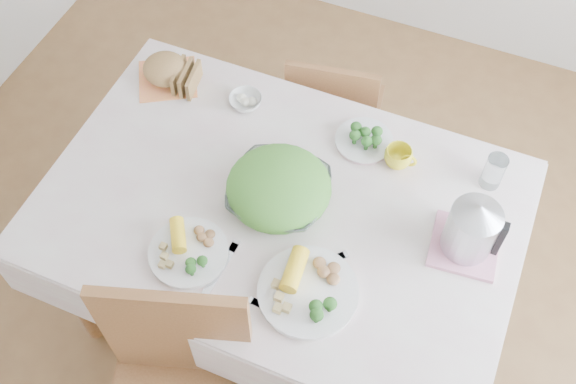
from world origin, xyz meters
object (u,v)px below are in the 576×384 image
at_px(chair_far, 336,101).
at_px(electric_kettle, 473,226).
at_px(salad_bowl, 279,192).
at_px(dinner_plate_left, 189,253).
at_px(dining_table, 281,263).
at_px(yellow_mug, 398,157).
at_px(dinner_plate_right, 308,292).

distance_m(chair_far, electric_kettle, 1.01).
distance_m(salad_bowl, dinner_plate_left, 0.34).
distance_m(chair_far, dinner_plate_left, 1.05).
relative_size(dining_table, chair_far, 1.73).
relative_size(chair_far, yellow_mug, 8.82).
relative_size(chair_far, electric_kettle, 3.85).
bearing_deg(electric_kettle, dining_table, -155.56).
xyz_separation_m(yellow_mug, electric_kettle, (0.28, -0.22, 0.08)).
bearing_deg(dinner_plate_right, electric_kettle, 40.86).
bearing_deg(yellow_mug, salad_bowl, -137.43).
height_order(chair_far, salad_bowl, chair_far).
distance_m(dining_table, salad_bowl, 0.43).
xyz_separation_m(dining_table, dinner_plate_right, (0.20, -0.25, 0.40)).
bearing_deg(yellow_mug, electric_kettle, -37.98).
distance_m(dinner_plate_left, yellow_mug, 0.74).
bearing_deg(dining_table, electric_kettle, 7.61).
bearing_deg(dinner_plate_right, chair_far, 104.83).
xyz_separation_m(dining_table, chair_far, (-0.06, 0.73, 0.09)).
distance_m(chair_far, salad_bowl, 0.79).
bearing_deg(chair_far, dinner_plate_left, 73.69).
bearing_deg(salad_bowl, dinner_plate_left, -120.74).
bearing_deg(yellow_mug, dinner_plate_right, -99.90).
distance_m(chair_far, yellow_mug, 0.65).
xyz_separation_m(chair_far, yellow_mug, (0.36, -0.44, 0.33)).
xyz_separation_m(salad_bowl, electric_kettle, (0.59, 0.06, 0.08)).
bearing_deg(yellow_mug, dinner_plate_left, -129.93).
relative_size(yellow_mug, electric_kettle, 0.44).
bearing_deg(chair_far, yellow_mug, 119.72).
distance_m(dining_table, electric_kettle, 0.77).
bearing_deg(dining_table, salad_bowl, 119.17).
distance_m(dinner_plate_right, electric_kettle, 0.51).
bearing_deg(salad_bowl, yellow_mug, 42.57).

